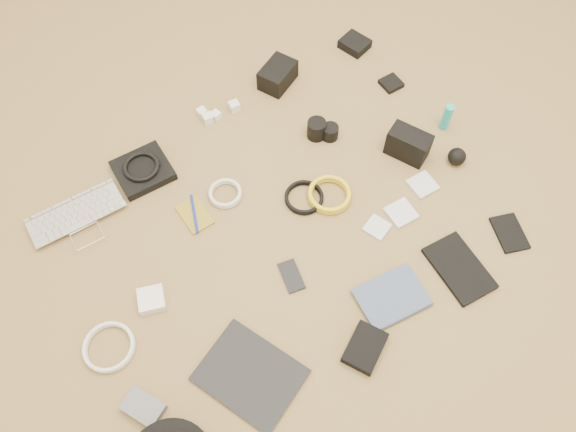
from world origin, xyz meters
TOP-DOWN VIEW (x-y plane):
  - laptop at (-0.47, 0.38)m, footprint 0.31×0.23m
  - headphone_pouch at (-0.22, 0.44)m, footprint 0.19×0.18m
  - headphones at (-0.22, 0.44)m, footprint 0.12×0.12m
  - charger_a at (0.06, 0.53)m, footprint 0.03×0.03m
  - charger_b at (0.06, 0.49)m, footprint 0.04×0.04m
  - charger_c at (0.17, 0.48)m, footprint 0.04×0.04m
  - charger_d at (0.09, 0.49)m, footprint 0.03×0.03m
  - dslr_camera at (0.36, 0.49)m, footprint 0.16×0.13m
  - lens_pouch at (0.70, 0.45)m, footprint 0.10×0.11m
  - notebook_olive at (-0.18, 0.20)m, footprint 0.08×0.12m
  - pen_blue at (-0.18, 0.20)m, footprint 0.07×0.13m
  - cable_white_a at (-0.06, 0.21)m, footprint 0.12×0.12m
  - lens_a at (0.32, 0.22)m, footprint 0.08×0.08m
  - lens_b at (0.35, 0.18)m, footprint 0.07×0.07m
  - card_reader at (0.68, 0.23)m, footprint 0.07×0.07m
  - power_brick at (-0.43, 0.04)m, footprint 0.10×0.10m
  - cable_white_b at (-0.59, -0.01)m, footprint 0.15×0.15m
  - cable_black at (0.13, 0.04)m, footprint 0.16×0.16m
  - cable_yellow at (0.20, 0.00)m, footprint 0.17×0.17m
  - flash at (0.51, -0.02)m, footprint 0.12×0.15m
  - lens_cleaner at (0.69, -0.02)m, footprint 0.04×0.04m
  - battery_charger at (-0.60, -0.20)m, footprint 0.10×0.12m
  - tablet at (-0.33, -0.30)m, footprint 0.27×0.31m
  - phone at (-0.07, -0.14)m, footprint 0.08×0.11m
  - filter_case_left at (0.24, -0.18)m, footprint 0.08×0.08m
  - filter_case_mid at (0.33, -0.18)m, footprint 0.09×0.09m
  - filter_case_right at (0.46, -0.15)m, footprint 0.09×0.09m
  - air_blower at (0.61, -0.15)m, footprint 0.07×0.07m
  - drive_case at (-0.04, -0.44)m, footprint 0.15×0.13m
  - paperback at (0.10, -0.44)m, footprint 0.21×0.18m
  - notebook_black_a at (0.34, -0.42)m, footprint 0.16×0.22m
  - notebook_black_b at (0.55, -0.44)m, footprint 0.13×0.15m

SIDE VIEW (x-z plane):
  - notebook_olive at x=-0.18m, z-range 0.00..0.01m
  - phone at x=-0.07m, z-range 0.00..0.01m
  - filter_case_left at x=0.24m, z-range 0.00..0.01m
  - notebook_black_b at x=0.55m, z-range 0.00..0.01m
  - filter_case_right at x=0.46m, z-range 0.00..0.01m
  - cable_black at x=0.13m, z-range 0.00..0.01m
  - filter_case_mid at x=0.33m, z-range 0.00..0.01m
  - tablet at x=-0.33m, z-range 0.00..0.01m
  - cable_white_b at x=-0.59m, z-range 0.00..0.01m
  - cable_white_a at x=-0.06m, z-range 0.00..0.01m
  - notebook_black_a at x=0.34m, z-range 0.00..0.01m
  - cable_yellow at x=0.20m, z-range 0.00..0.02m
  - card_reader at x=0.68m, z-range 0.00..0.02m
  - paperback at x=0.10m, z-range 0.00..0.02m
  - pen_blue at x=-0.18m, z-range 0.01..0.01m
  - laptop at x=-0.47m, z-range 0.00..0.02m
  - charger_a at x=0.06m, z-range 0.00..0.03m
  - charger_d at x=0.09m, z-range 0.00..0.03m
  - battery_charger at x=-0.60m, z-range 0.00..0.03m
  - headphone_pouch at x=-0.22m, z-range 0.00..0.03m
  - charger_b at x=0.06m, z-range 0.00..0.03m
  - drive_case at x=-0.04m, z-range 0.00..0.03m
  - power_brick at x=-0.43m, z-range 0.00..0.03m
  - charger_c at x=0.17m, z-range 0.00..0.03m
  - lens_pouch at x=0.70m, z-range 0.00..0.03m
  - lens_b at x=0.35m, z-range 0.00..0.05m
  - air_blower at x=0.61m, z-range 0.00..0.06m
  - lens_a at x=0.32m, z-range 0.00..0.07m
  - headphones at x=-0.22m, z-range 0.03..0.04m
  - dslr_camera at x=0.36m, z-range 0.00..0.08m
  - flash at x=0.51m, z-range 0.00..0.10m
  - lens_cleaner at x=0.69m, z-range 0.00..0.10m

